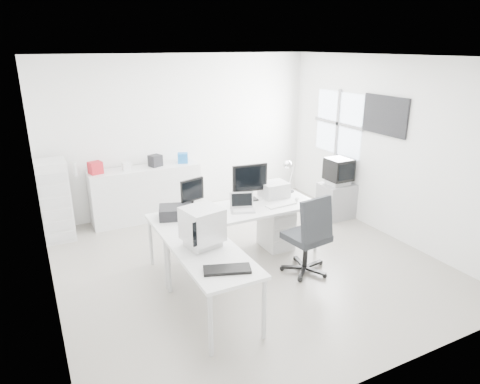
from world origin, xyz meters
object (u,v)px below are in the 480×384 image
crt_tv (339,172)px  tv_cabinet (336,201)px  laptop (243,203)px  filing_cabinet (55,201)px  side_desk (212,284)px  crt_monitor (202,225)px  main_desk (236,234)px  office_chair (306,233)px  laser_printer (274,190)px  drawer_pedestal (276,228)px  inkjet_printer (176,212)px  lcd_monitor_large (250,182)px  sideboard (146,193)px  lcd_monitor_small (192,194)px

crt_tv → tv_cabinet: bearing=0.0°
laptop → crt_tv: 2.33m
filing_cabinet → side_desk: bearing=-65.2°
crt_monitor → filing_cabinet: (-1.37, 2.73, -0.37)m
main_desk → crt_monitor: (-0.85, -0.85, 0.63)m
office_chair → crt_tv: size_ratio=2.28×
main_desk → crt_monitor: 1.36m
office_chair → crt_tv: 2.14m
laser_printer → crt_tv: bearing=13.2°
drawer_pedestal → office_chair: (-0.05, -0.83, 0.27)m
drawer_pedestal → inkjet_printer: inkjet_printer is taller
crt_monitor → tv_cabinet: crt_monitor is taller
tv_cabinet → laser_printer: bearing=-166.8°
lcd_monitor_large → crt_tv: size_ratio=1.11×
crt_tv → main_desk: bearing=-165.7°
inkjet_printer → office_chair: (1.50, -0.88, -0.26)m
drawer_pedestal → crt_tv: bearing=18.5°
laser_printer → lcd_monitor_large: bearing=175.7°
inkjet_printer → filing_cabinet: filing_cabinet is taller
laptop → sideboard: (-0.80, 2.13, -0.40)m
tv_cabinet → lcd_monitor_large: bearing=-170.3°
crt_tv → sideboard: size_ratio=0.27×
drawer_pedestal → sideboard: 2.46m
side_desk → sideboard: (0.10, 3.13, 0.10)m
lcd_monitor_large → tv_cabinet: (1.93, 0.33, -0.72)m
lcd_monitor_large → laser_printer: 0.43m
main_desk → crt_tv: (2.28, 0.58, 0.47)m
office_chair → laptop: bearing=123.9°
lcd_monitor_large → office_chair: size_ratio=0.49×
tv_cabinet → crt_monitor: bearing=-155.5°
side_desk → sideboard: 3.14m
crt_monitor → crt_tv: crt_monitor is taller
side_desk → crt_monitor: 0.68m
drawer_pedestal → tv_cabinet: bearing=18.5°
sideboard → crt_monitor: bearing=-92.1°
crt_monitor → crt_tv: size_ratio=1.01×
main_desk → lcd_monitor_large: 0.78m
laser_printer → lcd_monitor_small: bearing=178.6°
tv_cabinet → crt_tv: bearing=0.0°
lcd_monitor_large → office_chair: (0.30, -1.03, -0.46)m
inkjet_printer → laptop: laptop is taller
inkjet_printer → crt_monitor: bearing=-71.9°
inkjet_printer → sideboard: bearing=105.0°
laser_printer → filing_cabinet: 3.41m
drawer_pedestal → lcd_monitor_large: 0.83m
side_desk → tv_cabinet: bearing=28.2°
side_desk → drawer_pedestal: 1.93m
tv_cabinet → laptop: bearing=-163.1°
main_desk → office_chair: office_chair is taller
office_chair → tv_cabinet: office_chair is taller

